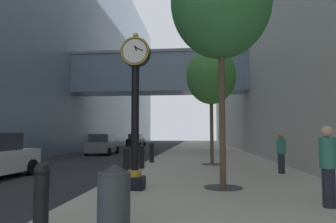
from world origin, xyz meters
name	(u,v)px	position (x,y,z in m)	size (l,w,h in m)	color
ground_plane	(166,153)	(0.00, 27.00, 0.00)	(110.00, 110.00, 0.00)	#262628
sidewalk_right	(205,150)	(3.60, 30.00, 0.07)	(7.19, 80.00, 0.14)	#ADA593
building_block_left	(54,37)	(-12.46, 29.96, 12.17)	(24.58, 80.00, 24.45)	slate
street_clock	(135,102)	(1.18, 7.35, 2.58)	(0.84, 0.55, 4.44)	black
bollard_nearest	(42,194)	(0.43, 3.63, 0.70)	(0.25, 0.25, 1.07)	black
bollard_third	(127,162)	(0.43, 9.59, 0.70)	(0.25, 0.25, 1.07)	black
bollard_fourth	(142,156)	(0.43, 12.56, 0.70)	(0.25, 0.25, 1.07)	black
bollard_fifth	(152,152)	(0.43, 15.54, 0.70)	(0.25, 0.25, 1.07)	black
street_tree_near	(221,2)	(3.65, 7.83, 5.61)	(2.99, 2.99, 7.21)	#333335
street_tree_mid_near	(211,76)	(3.65, 14.72, 4.67)	(2.57, 2.57, 6.03)	#333335
trash_bin	(114,197)	(1.61, 3.65, 0.68)	(0.53, 0.53, 1.05)	#383D42
pedestrian_walking	(281,152)	(6.19, 11.32, 0.98)	(0.38, 0.38, 1.60)	#23232D
pedestrian_by_clock	(328,164)	(5.67, 5.65, 1.04)	(0.35, 0.35, 1.70)	#23232D
car_black_near	(136,141)	(-5.29, 39.30, 0.83)	(2.02, 4.25, 1.73)	black
car_grey_mid	(103,145)	(-4.94, 23.79, 0.82)	(2.14, 4.29, 1.69)	slate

